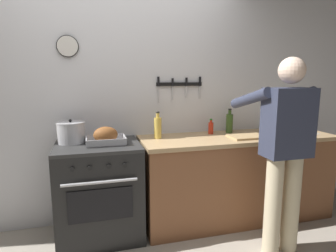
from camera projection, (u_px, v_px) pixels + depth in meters
wall_back at (117, 97)px, 2.94m from camera, size 6.00×0.13×2.60m
counter_block at (237, 176)px, 3.06m from camera, size 2.03×0.65×0.90m
stove at (100, 191)px, 2.69m from camera, size 0.76×0.67×0.90m
person_cook at (285, 145)px, 2.37m from camera, size 0.51×0.63×1.66m
roasting_pan at (106, 137)px, 2.60m from camera, size 0.35×0.26×0.16m
stock_pot at (71, 132)px, 2.65m from camera, size 0.25×0.25×0.22m
cutting_board at (247, 137)px, 2.89m from camera, size 0.36×0.24×0.02m
bottle_cooking_oil at (158, 127)px, 2.83m from camera, size 0.08×0.08×0.27m
bottle_hot_sauce at (211, 128)px, 3.07m from camera, size 0.05×0.05×0.16m
bottle_olive_oil at (229, 123)px, 3.12m from camera, size 0.07×0.07×0.26m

